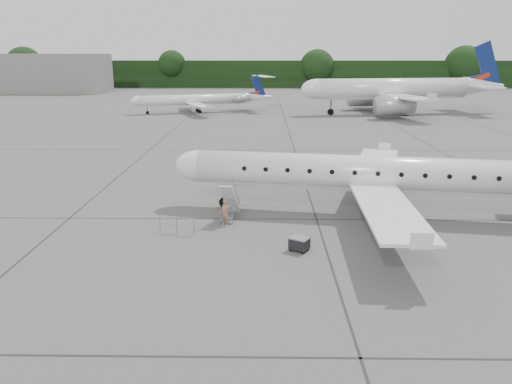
# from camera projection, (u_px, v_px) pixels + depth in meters

# --- Properties ---
(ground) EXTENTS (320.00, 320.00, 0.00)m
(ground) POSITION_uv_depth(u_px,v_px,m) (407.00, 249.00, 27.10)
(ground) COLOR #595957
(ground) RESTS_ON ground
(treeline) EXTENTS (260.00, 4.00, 8.00)m
(treeline) POSITION_uv_depth(u_px,v_px,m) (290.00, 74.00, 151.19)
(treeline) COLOR black
(treeline) RESTS_ON ground
(terminal_building) EXTENTS (40.00, 14.00, 10.00)m
(terminal_building) POSITION_uv_depth(u_px,v_px,m) (30.00, 73.00, 132.67)
(terminal_building) COLOR slate
(terminal_building) RESTS_ON ground
(main_regional_jet) EXTENTS (33.66, 26.58, 7.83)m
(main_regional_jet) POSITION_uv_depth(u_px,v_px,m) (380.00, 156.00, 31.70)
(main_regional_jet) COLOR silver
(main_regional_jet) RESTS_ON ground
(airstair) EXTENTS (1.22, 2.52, 2.46)m
(airstair) POSITION_uv_depth(u_px,v_px,m) (230.00, 200.00, 31.76)
(airstair) COLOR silver
(airstair) RESTS_ON ground
(passenger) EXTENTS (0.72, 0.66, 1.64)m
(passenger) POSITION_uv_depth(u_px,v_px,m) (225.00, 213.00, 30.58)
(passenger) COLOR #956651
(passenger) RESTS_ON ground
(safety_railing) EXTENTS (2.13, 0.70, 1.00)m
(safety_railing) POSITION_uv_depth(u_px,v_px,m) (177.00, 225.00, 29.33)
(safety_railing) COLOR gray
(safety_railing) RESTS_ON ground
(baggage_cart) EXTENTS (1.21, 1.15, 0.83)m
(baggage_cart) POSITION_uv_depth(u_px,v_px,m) (299.00, 244.00, 26.74)
(baggage_cart) COLOR black
(baggage_cart) RESTS_ON ground
(bg_narrowbody) EXTENTS (37.06, 29.16, 12.12)m
(bg_narrowbody) POSITION_uv_depth(u_px,v_px,m) (392.00, 78.00, 84.87)
(bg_narrowbody) COLOR silver
(bg_narrowbody) RESTS_ON ground
(bg_regional_left) EXTENTS (28.28, 23.93, 6.33)m
(bg_regional_left) POSITION_uv_depth(u_px,v_px,m) (193.00, 95.00, 87.66)
(bg_regional_left) COLOR silver
(bg_regional_left) RESTS_ON ground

